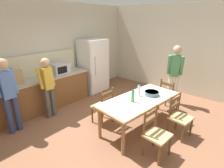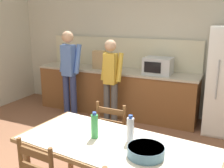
# 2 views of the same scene
# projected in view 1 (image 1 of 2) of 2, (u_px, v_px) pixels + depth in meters

# --- Properties ---
(ground_plane) EXTENTS (8.32, 8.32, 0.00)m
(ground_plane) POSITION_uv_depth(u_px,v_px,m) (116.00, 130.00, 3.98)
(ground_plane) COLOR brown
(wall_back) EXTENTS (6.52, 0.12, 2.90)m
(wall_back) POSITION_uv_depth(u_px,v_px,m) (47.00, 53.00, 5.12)
(wall_back) COLOR beige
(wall_back) RESTS_ON ground
(wall_right) EXTENTS (0.12, 5.20, 2.90)m
(wall_right) POSITION_uv_depth(u_px,v_px,m) (179.00, 50.00, 5.81)
(wall_right) COLOR beige
(wall_right) RESTS_ON ground
(kitchen_counter) EXTENTS (3.27, 0.66, 0.90)m
(kitchen_counter) POSITION_uv_depth(u_px,v_px,m) (34.00, 96.00, 4.65)
(kitchen_counter) COLOR brown
(kitchen_counter) RESTS_ON ground
(counter_splashback) EXTENTS (3.23, 0.03, 0.60)m
(counter_splashback) POSITION_uv_depth(u_px,v_px,m) (24.00, 67.00, 4.59)
(counter_splashback) COLOR beige
(counter_splashback) RESTS_ON kitchen_counter
(refrigerator) EXTENTS (0.87, 0.73, 1.78)m
(refrigerator) POSITION_uv_depth(u_px,v_px,m) (93.00, 66.00, 6.03)
(refrigerator) COLOR white
(refrigerator) RESTS_ON ground
(microwave) EXTENTS (0.50, 0.39, 0.30)m
(microwave) POSITION_uv_depth(u_px,v_px,m) (60.00, 68.00, 5.06)
(microwave) COLOR #B2B7BC
(microwave) RESTS_ON kitchen_counter
(paper_bag) EXTENTS (0.24, 0.16, 0.36)m
(paper_bag) POSITION_uv_depth(u_px,v_px,m) (17.00, 77.00, 4.19)
(paper_bag) COLOR tan
(paper_bag) RESTS_ON kitchen_counter
(dining_table) EXTENTS (2.02, 1.08, 0.76)m
(dining_table) POSITION_uv_depth(u_px,v_px,m) (140.00, 102.00, 3.83)
(dining_table) COLOR olive
(dining_table) RESTS_ON ground
(bottle_near_centre) EXTENTS (0.07, 0.07, 0.27)m
(bottle_near_centre) POSITION_uv_depth(u_px,v_px,m) (133.00, 96.00, 3.61)
(bottle_near_centre) COLOR green
(bottle_near_centre) RESTS_ON dining_table
(bottle_off_centre) EXTENTS (0.07, 0.07, 0.27)m
(bottle_off_centre) POSITION_uv_depth(u_px,v_px,m) (139.00, 91.00, 3.90)
(bottle_off_centre) COLOR silver
(bottle_off_centre) RESTS_ON dining_table
(serving_bowl) EXTENTS (0.32, 0.32, 0.09)m
(serving_bowl) POSITION_uv_depth(u_px,v_px,m) (152.00, 93.00, 3.96)
(serving_bowl) COLOR slate
(serving_bowl) RESTS_ON dining_table
(chair_side_near_left) EXTENTS (0.45, 0.43, 0.91)m
(chair_side_near_left) POSITION_uv_depth(u_px,v_px,m) (156.00, 134.00, 3.13)
(chair_side_near_left) COLOR brown
(chair_side_near_left) RESTS_ON ground
(chair_side_far_left) EXTENTS (0.43, 0.41, 0.91)m
(chair_side_far_left) POSITION_uv_depth(u_px,v_px,m) (103.00, 106.00, 4.14)
(chair_side_far_left) COLOR brown
(chair_side_far_left) RESTS_ON ground
(chair_side_near_right) EXTENTS (0.47, 0.45, 0.91)m
(chair_side_near_right) POSITION_uv_depth(u_px,v_px,m) (179.00, 117.00, 3.69)
(chair_side_near_right) COLOR brown
(chair_side_near_right) RESTS_ON ground
(chair_head_end) EXTENTS (0.45, 0.47, 0.91)m
(chair_head_end) POSITION_uv_depth(u_px,v_px,m) (168.00, 96.00, 4.72)
(chair_head_end) COLOR brown
(chair_head_end) RESTS_ON ground
(person_at_sink) EXTENTS (0.42, 0.29, 1.66)m
(person_at_sink) POSITION_uv_depth(u_px,v_px,m) (8.00, 93.00, 3.65)
(person_at_sink) COLOR navy
(person_at_sink) RESTS_ON ground
(person_at_counter) EXTENTS (0.39, 0.27, 1.54)m
(person_at_counter) POSITION_uv_depth(u_px,v_px,m) (48.00, 85.00, 4.30)
(person_at_counter) COLOR #4C4C4C
(person_at_counter) RESTS_ON ground
(person_by_table) EXTENTS (0.38, 0.49, 1.72)m
(person_by_table) POSITION_uv_depth(u_px,v_px,m) (175.00, 72.00, 5.02)
(person_by_table) COLOR silver
(person_by_table) RESTS_ON ground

